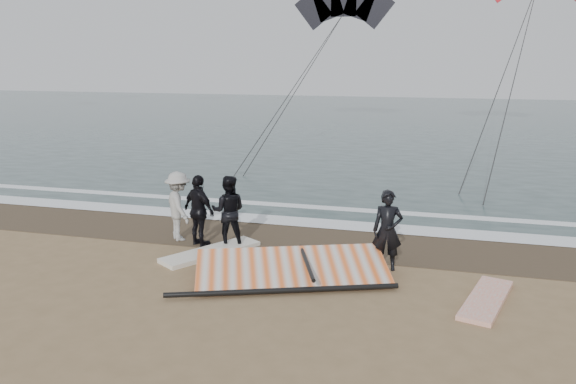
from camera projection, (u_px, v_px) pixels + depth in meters
name	position (u px, v px, depth m)	size (l,w,h in m)	color
ground	(276.00, 315.00, 10.33)	(120.00, 120.00, 0.00)	#8C704C
sea	(399.00, 122.00, 41.35)	(120.00, 54.00, 0.02)	#233838
wet_sand	(324.00, 240.00, 14.55)	(120.00, 2.80, 0.01)	#4C3D2B
foam_near	(334.00, 224.00, 15.87)	(120.00, 0.90, 0.01)	white
foam_far	(343.00, 209.00, 17.46)	(120.00, 0.45, 0.01)	white
man_main	(387.00, 230.00, 12.37)	(0.66, 0.43, 1.81)	black
board_white	(486.00, 299.00, 10.88)	(0.62, 2.23, 0.09)	silver
board_cream	(211.00, 252.00, 13.52)	(0.68, 2.54, 0.11)	silver
trio_cluster	(200.00, 209.00, 14.14)	(2.54, 1.39, 1.81)	black
sail_rig	(291.00, 270.00, 12.00)	(4.42, 3.10, 0.51)	black
kite_dark	(343.00, 9.00, 35.02)	(6.97, 8.22, 17.82)	black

